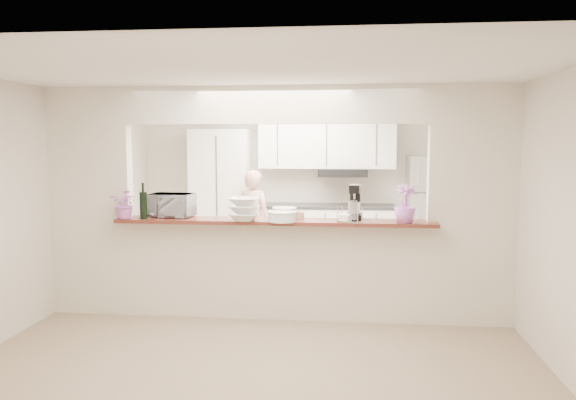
# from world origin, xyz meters

# --- Properties ---
(floor) EXTENTS (6.00, 6.00, 0.00)m
(floor) POSITION_xyz_m (0.00, 0.00, 0.00)
(floor) COLOR gray
(floor) RESTS_ON ground
(tile_overlay) EXTENTS (5.00, 2.90, 0.01)m
(tile_overlay) POSITION_xyz_m (0.00, 1.55, 0.01)
(tile_overlay) COLOR beige
(tile_overlay) RESTS_ON floor
(partition) EXTENTS (5.00, 0.15, 2.50)m
(partition) POSITION_xyz_m (0.00, 0.00, 1.48)
(partition) COLOR silver
(partition) RESTS_ON floor
(bar_counter) EXTENTS (3.40, 0.38, 1.09)m
(bar_counter) POSITION_xyz_m (0.00, -0.00, 0.58)
(bar_counter) COLOR silver
(bar_counter) RESTS_ON floor
(kitchen_cabinets) EXTENTS (3.15, 0.62, 2.25)m
(kitchen_cabinets) POSITION_xyz_m (-0.19, 2.72, 0.97)
(kitchen_cabinets) COLOR white
(kitchen_cabinets) RESTS_ON floor
(refrigerator) EXTENTS (0.75, 0.70, 1.70)m
(refrigerator) POSITION_xyz_m (2.05, 2.65, 0.85)
(refrigerator) COLOR #B9B9BF
(refrigerator) RESTS_ON floor
(flower_left) EXTENTS (0.33, 0.30, 0.32)m
(flower_left) POSITION_xyz_m (-1.60, -0.15, 1.25)
(flower_left) COLOR pink
(flower_left) RESTS_ON bar_counter
(wine_bottle_a) EXTENTS (0.07, 0.07, 0.36)m
(wine_bottle_a) POSITION_xyz_m (-1.40, -0.15, 1.23)
(wine_bottle_a) COLOR black
(wine_bottle_a) RESTS_ON bar_counter
(wine_bottle_b) EXTENTS (0.08, 0.08, 0.39)m
(wine_bottle_b) POSITION_xyz_m (-1.40, -0.15, 1.24)
(wine_bottle_b) COLOR black
(wine_bottle_b) RESTS_ON bar_counter
(toaster_oven) EXTENTS (0.49, 0.35, 0.26)m
(toaster_oven) POSITION_xyz_m (-1.15, 0.05, 1.22)
(toaster_oven) COLOR #AFAFB4
(toaster_oven) RESTS_ON bar_counter
(serving_bowls) EXTENTS (0.33, 0.33, 0.24)m
(serving_bowls) POSITION_xyz_m (-0.30, -0.17, 1.21)
(serving_bowls) COLOR white
(serving_bowls) RESTS_ON bar_counter
(plate_stack_a) EXTENTS (0.26, 0.26, 0.12)m
(plate_stack_a) POSITION_xyz_m (0.10, 0.03, 1.15)
(plate_stack_a) COLOR white
(plate_stack_a) RESTS_ON bar_counter
(plate_stack_b) EXTENTS (0.30, 0.30, 0.10)m
(plate_stack_b) POSITION_xyz_m (0.10, -0.19, 1.14)
(plate_stack_b) COLOR white
(plate_stack_b) RESTS_ON bar_counter
(red_bowl) EXTENTS (0.16, 0.16, 0.07)m
(red_bowl) POSITION_xyz_m (0.20, 0.08, 1.13)
(red_bowl) COLOR maroon
(red_bowl) RESTS_ON bar_counter
(tan_bowl) EXTENTS (0.15, 0.15, 0.07)m
(tan_bowl) POSITION_xyz_m (0.24, 0.07, 1.12)
(tan_bowl) COLOR tan
(tan_bowl) RESTS_ON bar_counter
(utensil_caddy) EXTENTS (0.28, 0.22, 0.23)m
(utensil_caddy) POSITION_xyz_m (0.80, -0.15, 1.18)
(utensil_caddy) COLOR silver
(utensil_caddy) RESTS_ON bar_counter
(stand_mixer) EXTENTS (0.18, 0.27, 0.37)m
(stand_mixer) POSITION_xyz_m (0.85, 0.06, 1.26)
(stand_mixer) COLOR black
(stand_mixer) RESTS_ON bar_counter
(flower_right) EXTENTS (0.27, 0.27, 0.40)m
(flower_right) POSITION_xyz_m (1.36, -0.15, 1.29)
(flower_right) COLOR #B36CC9
(flower_right) RESTS_ON bar_counter
(person) EXTENTS (0.64, 0.53, 1.49)m
(person) POSITION_xyz_m (-0.60, 2.20, 0.75)
(person) COLOR tan
(person) RESTS_ON floor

